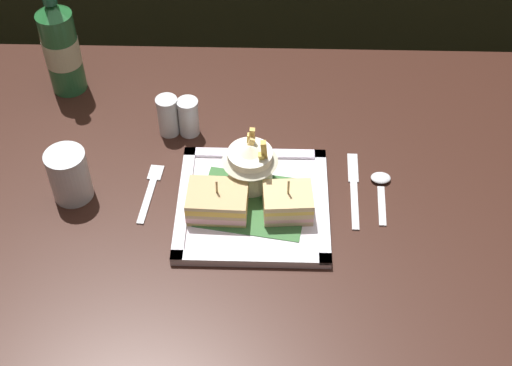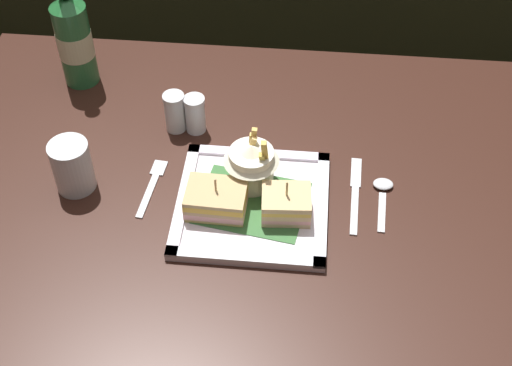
% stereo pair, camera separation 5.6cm
% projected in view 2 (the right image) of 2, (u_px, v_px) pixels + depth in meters
% --- Properties ---
extents(dining_table, '(1.20, 0.83, 0.75)m').
position_uv_depth(dining_table, '(259.00, 244.00, 1.35)').
color(dining_table, '#341B14').
rests_on(dining_table, ground_plane).
extents(square_plate, '(0.25, 0.25, 0.02)m').
position_uv_depth(square_plate, '(252.00, 204.00, 1.21)').
color(square_plate, silver).
rests_on(square_plate, dining_table).
extents(sandwich_half_left, '(0.10, 0.08, 0.07)m').
position_uv_depth(sandwich_half_left, '(216.00, 199.00, 1.19)').
color(sandwich_half_left, tan).
rests_on(sandwich_half_left, square_plate).
extents(sandwich_half_right, '(0.08, 0.07, 0.08)m').
position_uv_depth(sandwich_half_right, '(286.00, 204.00, 1.18)').
color(sandwich_half_right, '#D7B081').
rests_on(sandwich_half_right, square_plate).
extents(fries_cup, '(0.10, 0.10, 0.12)m').
position_uv_depth(fries_cup, '(252.00, 161.00, 1.21)').
color(fries_cup, white).
rests_on(fries_cup, square_plate).
extents(beer_bottle, '(0.07, 0.07, 0.27)m').
position_uv_depth(beer_bottle, '(74.00, 38.00, 1.38)').
color(beer_bottle, '#2A6C3B').
rests_on(beer_bottle, dining_table).
extents(water_glass, '(0.07, 0.07, 0.09)m').
position_uv_depth(water_glass, '(73.00, 169.00, 1.22)').
color(water_glass, silver).
rests_on(water_glass, dining_table).
extents(fork, '(0.03, 0.14, 0.00)m').
position_uv_depth(fork, '(152.00, 184.00, 1.25)').
color(fork, silver).
rests_on(fork, dining_table).
extents(knife, '(0.02, 0.18, 0.00)m').
position_uv_depth(knife, '(355.00, 191.00, 1.24)').
color(knife, silver).
rests_on(knife, dining_table).
extents(spoon, '(0.04, 0.12, 0.01)m').
position_uv_depth(spoon, '(383.00, 191.00, 1.24)').
color(spoon, silver).
rests_on(spoon, dining_table).
extents(salt_shaker, '(0.04, 0.04, 0.08)m').
position_uv_depth(salt_shaker, '(175.00, 114.00, 1.33)').
color(salt_shaker, silver).
rests_on(salt_shaker, dining_table).
extents(pepper_shaker, '(0.04, 0.04, 0.08)m').
position_uv_depth(pepper_shaker, '(195.00, 116.00, 1.33)').
color(pepper_shaker, silver).
rests_on(pepper_shaker, dining_table).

